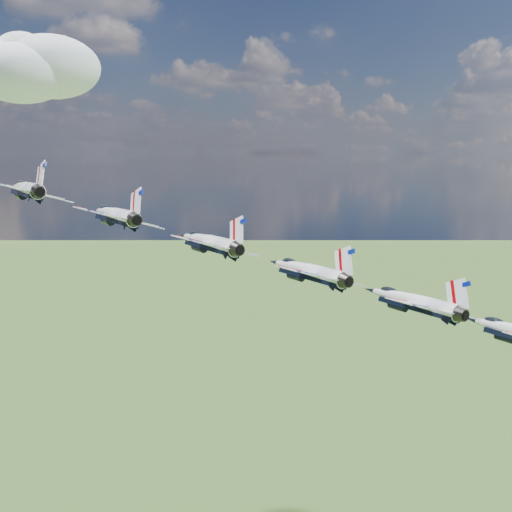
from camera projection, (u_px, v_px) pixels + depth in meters
name	position (u px, v px, depth m)	size (l,w,h in m)	color
cloud_far	(1.00, 64.00, 225.90)	(56.89, 44.70, 22.35)	white
jet_0	(25.00, 189.00, 71.74)	(10.04, 14.86, 4.44)	silver
jet_1	(114.00, 215.00, 69.88)	(10.04, 14.86, 4.44)	white
jet_2	(207.00, 242.00, 68.03)	(10.04, 14.86, 4.44)	white
jet_3	(306.00, 271.00, 66.18)	(10.04, 14.86, 4.44)	white
jet_4	(410.00, 301.00, 64.33)	(10.04, 14.86, 4.44)	silver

